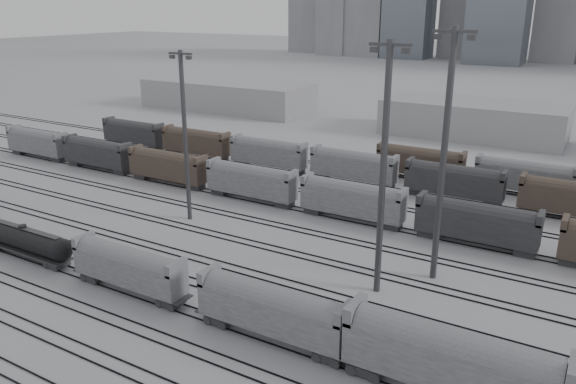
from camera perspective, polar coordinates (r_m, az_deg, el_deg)
The scene contains 13 objects.
ground at distance 59.85m, azimuth -13.90°, elevation -11.04°, with size 900.00×900.00×0.00m, color silver.
tracks at distance 71.79m, azimuth -4.21°, elevation -5.27°, with size 220.00×71.50×0.16m.
tank_car_b at distance 74.41m, azimuth -25.20°, elevation -4.37°, with size 15.89×2.65×3.93m.
hopper_car_a at distance 61.36m, azimuth -15.87°, elevation -7.21°, with size 13.90×2.76×4.97m.
hopper_car_b at distance 51.08m, azimuth -1.60°, elevation -11.72°, with size 14.73×2.93×5.27m.
hopper_car_c at distance 45.70m, azimuth 16.33°, elevation -15.88°, with size 16.81×3.34×6.01m.
light_mast_b at distance 77.58m, azimuth -10.43°, elevation 5.89°, with size 3.75×0.60×23.41m.
light_mast_c at distance 56.32m, azimuth 9.67°, elevation 2.60°, with size 4.16×0.67×25.99m.
light_mast_d at distance 60.51m, azimuth 15.56°, elevation 3.84°, with size 4.33×0.69×27.04m.
bg_string_near at distance 78.97m, azimuth 6.54°, elevation -0.96°, with size 151.00×3.00×5.60m.
bg_string_mid at distance 90.47m, azimuth 16.52°, elevation 0.92°, with size 151.00×3.00×5.60m.
warehouse_left at distance 165.59m, azimuth -6.23°, elevation 9.74°, with size 50.00×18.00×8.00m, color #AFAFB2.
warehouse_mid at distance 136.52m, azimuth 18.34°, elevation 7.04°, with size 40.00×18.00×8.00m, color #AFAFB2.
Camera 1 is at (37.72, -36.33, 28.97)m, focal length 35.00 mm.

